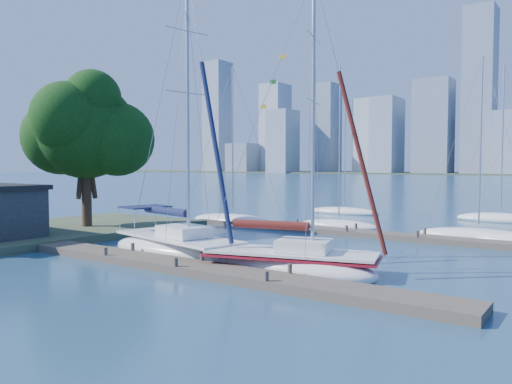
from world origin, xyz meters
The scene contains 12 objects.
ground centered at (0.00, 0.00, 0.00)m, with size 700.00×700.00×0.00m, color navy.
near_dock centered at (0.00, 0.00, 0.20)m, with size 26.00×2.00×0.40m, color #473E34.
far_dock centered at (2.00, 16.00, 0.18)m, with size 30.00×1.80×0.36m, color #473E34.
shore centered at (-17.00, 3.00, 0.25)m, with size 12.00×22.00×0.50m, color #38472D.
tree centered at (-15.59, 5.71, 7.82)m, with size 9.45×8.59×11.87m.
sailboat_navy centered at (-3.41, 2.70, 1.19)m, with size 9.85×4.97×15.89m.
sailboat_maroon centered at (4.05, 2.65, 1.10)m, with size 9.00×4.94×14.19m.
bg_boat_0 centered at (-10.45, 16.79, 0.28)m, with size 8.90×5.31×13.92m.
bg_boat_1 centered at (-1.60, 19.34, 0.25)m, with size 7.07×3.68×13.34m.
bg_boat_3 centered at (8.99, 18.92, 0.26)m, with size 8.26×4.82×12.68m.
bg_boat_6 centered at (-6.34, 30.45, 0.25)m, with size 7.79×2.73×12.93m.
bg_boat_7 centered at (8.30, 31.73, 0.29)m, with size 7.79×3.80×14.33m.
Camera 1 is at (16.02, -17.23, 4.99)m, focal length 35.00 mm.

